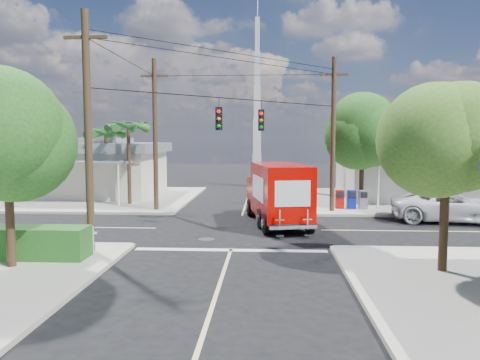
{
  "coord_description": "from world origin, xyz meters",
  "views": [
    {
      "loc": [
        1.39,
        -22.16,
        4.32
      ],
      "look_at": [
        0.0,
        2.0,
        2.2
      ],
      "focal_mm": 35.0,
      "sensor_mm": 36.0,
      "label": 1
    }
  ],
  "objects": [
    {
      "name": "utility_poles",
      "position": [
        -1.58,
        1.6,
        4.67
      ],
      "size": [
        12.0,
        10.68,
        9.0
      ],
      "color": "#473321",
      "rests_on": "ground"
    },
    {
      "name": "delivery_truck",
      "position": [
        1.94,
        1.38,
        1.57
      ],
      "size": [
        3.38,
        7.39,
        3.09
      ],
      "color": "black",
      "rests_on": "ground"
    },
    {
      "name": "road_markings",
      "position": [
        0.0,
        -1.47,
        0.01
      ],
      "size": [
        32.0,
        32.0,
        0.01
      ],
      "color": "beige",
      "rests_on": "ground"
    },
    {
      "name": "hedge_sw",
      "position": [
        -8.0,
        -6.4,
        0.69
      ],
      "size": [
        6.2,
        1.2,
        1.1
      ],
      "primitive_type": "cube",
      "color": "#1A4D17",
      "rests_on": "sidewalk_sw"
    },
    {
      "name": "vending_boxes",
      "position": [
        6.5,
        6.2,
        0.69
      ],
      "size": [
        1.9,
        0.5,
        1.1
      ],
      "color": "#A70B0C",
      "rests_on": "sidewalk_ne"
    },
    {
      "name": "sidewalk_ne",
      "position": [
        10.88,
        10.88,
        0.07
      ],
      "size": [
        14.12,
        14.12,
        0.14
      ],
      "color": "#A7A197",
      "rests_on": "ground"
    },
    {
      "name": "tree_ne_front",
      "position": [
        7.21,
        6.76,
        4.77
      ],
      "size": [
        4.21,
        4.14,
        6.66
      ],
      "color": "#422D1C",
      "rests_on": "sidewalk_ne"
    },
    {
      "name": "tree_ne_back",
      "position": [
        9.81,
        8.96,
        4.19
      ],
      "size": [
        3.77,
        3.66,
        5.82
      ],
      "color": "#422D1C",
      "rests_on": "sidewalk_ne"
    },
    {
      "name": "picket_fence",
      "position": [
        -7.8,
        -5.6,
        0.68
      ],
      "size": [
        5.94,
        0.06,
        1.0
      ],
      "color": "silver",
      "rests_on": "sidewalk_sw"
    },
    {
      "name": "radio_tower",
      "position": [
        0.5,
        20.0,
        5.64
      ],
      "size": [
        0.8,
        0.8,
        17.0
      ],
      "color": "silver",
      "rests_on": "ground"
    },
    {
      "name": "tree_se",
      "position": [
        7.01,
        -7.24,
        4.04
      ],
      "size": [
        3.67,
        3.54,
        5.62
      ],
      "color": "#422D1C",
      "rests_on": "sidewalk_se"
    },
    {
      "name": "ground",
      "position": [
        0.0,
        0.0,
        0.0
      ],
      "size": [
        120.0,
        120.0,
        0.0
      ],
      "primitive_type": "plane",
      "color": "black",
      "rests_on": "ground"
    },
    {
      "name": "tree_sw_front",
      "position": [
        -6.99,
        -7.54,
        4.33
      ],
      "size": [
        3.88,
        3.78,
        6.03
      ],
      "color": "#422D1C",
      "rests_on": "sidewalk_sw"
    },
    {
      "name": "parked_car",
      "position": [
        11.01,
        2.62,
        0.83
      ],
      "size": [
        6.29,
        3.57,
        1.66
      ],
      "primitive_type": "imported",
      "rotation": [
        0.0,
        0.0,
        1.43
      ],
      "color": "silver",
      "rests_on": "ground"
    },
    {
      "name": "palm_nw_back",
      "position": [
        -9.5,
        9.0,
        4.67
      ],
      "size": [
        3.01,
        3.08,
        5.19
      ],
      "color": "#422D1C",
      "rests_on": "sidewalk_nw"
    },
    {
      "name": "building_nw",
      "position": [
        -12.0,
        12.46,
        2.22
      ],
      "size": [
        10.8,
        10.2,
        4.3
      ],
      "color": "beige",
      "rests_on": "sidewalk_nw"
    },
    {
      "name": "building_ne",
      "position": [
        12.5,
        11.97,
        2.32
      ],
      "size": [
        11.8,
        10.2,
        4.5
      ],
      "color": "silver",
      "rests_on": "sidewalk_ne"
    },
    {
      "name": "sidewalk_nw",
      "position": [
        -10.88,
        10.88,
        0.07
      ],
      "size": [
        14.12,
        14.12,
        0.14
      ],
      "color": "#A7A197",
      "rests_on": "ground"
    },
    {
      "name": "palm_nw_front",
      "position": [
        -7.5,
        7.5,
        5.04
      ],
      "size": [
        3.01,
        3.08,
        5.59
      ],
      "color": "#422D1C",
      "rests_on": "sidewalk_nw"
    }
  ]
}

